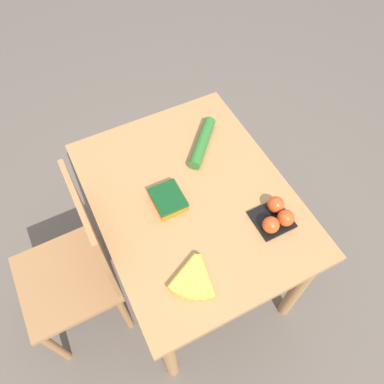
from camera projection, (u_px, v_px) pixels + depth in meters
ground_plane at (192, 266)px, 2.18m from camera, size 12.00×12.00×0.00m
dining_table at (192, 212)px, 1.66m from camera, size 1.01×0.79×0.76m
chair at (78, 268)px, 1.63m from camera, size 0.42×0.40×0.99m
banana_bunch at (194, 275)px, 1.34m from camera, size 0.17×0.17×0.03m
tomato_pack at (276, 216)px, 1.45m from camera, size 0.15×0.15×0.08m
carrot_bag at (168, 199)px, 1.51m from camera, size 0.14×0.12×0.05m
cucumber_near at (202, 142)px, 1.67m from camera, size 0.24×0.23×0.05m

